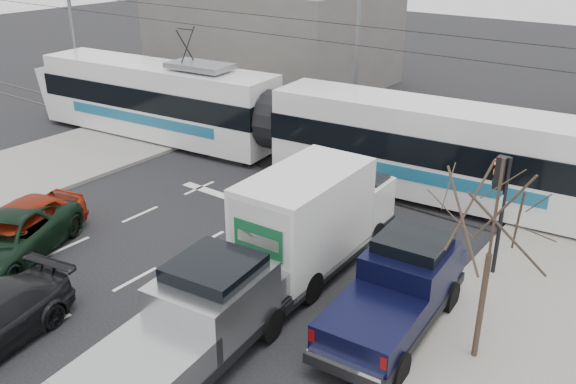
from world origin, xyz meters
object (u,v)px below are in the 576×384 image
Objects in this scene: box_truck at (315,219)px; tram at (277,121)px; bare_tree at (495,217)px; silver_pickup at (195,322)px; green_car at (8,239)px; navy_pickup at (399,288)px; red_car at (20,226)px; street_lamp_far at (355,27)px; traffic_signal at (501,190)px.

tram is at bearing 132.74° from box_truck.
silver_pickup is (-5.20, -4.04, -2.63)m from bare_tree.
silver_pickup is at bearing -24.82° from green_car.
bare_tree reaches higher than navy_pickup.
navy_pickup is at bearing 4.72° from red_car.
box_truck is (-0.38, 5.38, 0.42)m from silver_pickup.
street_lamp_far is 1.72× the size of green_car.
silver_pickup is 5.41m from box_truck.
traffic_signal is 0.78× the size of red_car.
box_truck is 3.69m from navy_pickup.
box_truck reaches higher than green_car.
street_lamp_far is at bearing 131.12° from bare_tree.
silver_pickup is 1.20× the size of navy_pickup.
tram is (-11.86, 7.54, -1.90)m from bare_tree.
box_truck is at bearing -50.51° from tram.
red_car is (-13.66, -3.40, -3.01)m from bare_tree.
box_truck is at bearing 18.16° from red_car.
silver_pickup is 5.17m from navy_pickup.
traffic_signal is at bearing -41.72° from street_lamp_far.
green_car is (-12.12, -8.04, -2.01)m from traffic_signal.
street_lamp_far is 0.34× the size of tram.
green_car is at bearing -147.56° from box_truck.
silver_pickup is at bearing -142.13° from bare_tree.
green_car is (-13.25, -4.04, -3.06)m from bare_tree.
silver_pickup reaches higher than navy_pickup.
bare_tree is 14.19m from green_car.
silver_pickup is 1.45× the size of red_car.
silver_pickup is at bearing -88.57° from box_truck.
traffic_signal reaches higher than silver_pickup.
street_lamp_far is at bearing 114.43° from box_truck.
silver_pickup is 8.06m from green_car.
tram is at bearing -90.67° from street_lamp_far.
bare_tree is 14.39m from red_car.
traffic_signal is 14.68m from red_car.
tram is 5.02× the size of green_car.
green_car is at bearing -163.02° from bare_tree.
box_truck is at bearing -149.10° from traffic_signal.
street_lamp_far is at bearing 138.28° from traffic_signal.
street_lamp_far reaches higher than traffic_signal.
green_car is (-1.46, -17.54, -4.38)m from street_lamp_far.
street_lamp_far is 1.38× the size of box_truck.
bare_tree is at bearing -16.06° from box_truck.
traffic_signal is 0.69× the size of green_car.
red_car is at bearing -167.55° from navy_pickup.
red_car is (-1.87, -16.90, -4.33)m from street_lamp_far.
bare_tree is at bearing -48.88° from street_lamp_far.
tram is 8.83m from box_truck.
traffic_signal is 0.14× the size of tram.
bare_tree is at bearing -7.41° from navy_pickup.
traffic_signal reaches higher than box_truck.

